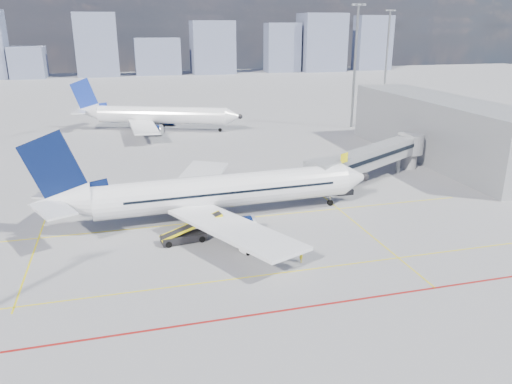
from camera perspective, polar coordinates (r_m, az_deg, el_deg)
ground at (r=50.18m, az=-1.63°, el=-6.46°), size 420.00×420.00×0.00m
apron_markings at (r=46.64m, az=-1.18°, el=-8.49°), size 90.00×35.12×0.01m
jet_bridge at (r=72.13m, az=13.56°, el=4.00°), size 23.55×15.78×6.30m
terminal_block at (r=88.00m, az=20.34°, el=6.76°), size 10.00×42.00×10.00m
floodlight_mast_ne at (r=110.74m, az=11.25°, el=14.23°), size 3.20×0.61×25.45m
floodlight_mast_far at (r=154.22m, az=14.74°, el=15.10°), size 3.20×0.61×25.45m
distant_skyline at (r=234.48m, az=-14.65°, el=15.76°), size 250.97×15.88×28.28m
main_aircraft at (r=56.61m, az=-5.09°, el=-0.06°), size 39.46×34.36×11.50m
second_aircraft at (r=108.38m, az=-11.48°, el=8.60°), size 35.17×29.80×10.82m
baggage_tug at (r=49.15m, az=-0.72°, el=-6.12°), size 2.37×1.97×1.44m
cargo_dolly at (r=50.04m, az=-0.58°, el=-5.34°), size 3.38×2.15×1.71m
belt_loader at (r=51.88m, az=-8.12°, el=-4.94°), size 6.65×2.34×2.67m
ramp_worker at (r=47.34m, az=5.22°, el=-7.12°), size 0.54×0.65×1.52m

